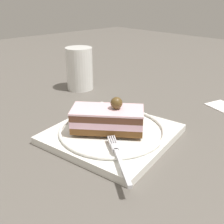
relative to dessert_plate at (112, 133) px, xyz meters
The scene contains 5 objects.
ground_plane 0.02m from the dessert_plate, 51.99° to the right, with size 2.40×2.40×0.00m, color #5A544D.
dessert_plate is the anchor object (origin of this frame).
cake_slice 0.03m from the dessert_plate, 19.31° to the right, with size 0.12×0.13×0.06m.
fork 0.09m from the dessert_plate, 52.42° to the left, with size 0.07×0.11×0.00m.
drink_glass_near 0.28m from the dessert_plate, 115.44° to the right, with size 0.07×0.07×0.11m.
Camera 1 is at (0.27, 0.31, 0.23)m, focal length 42.17 mm.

